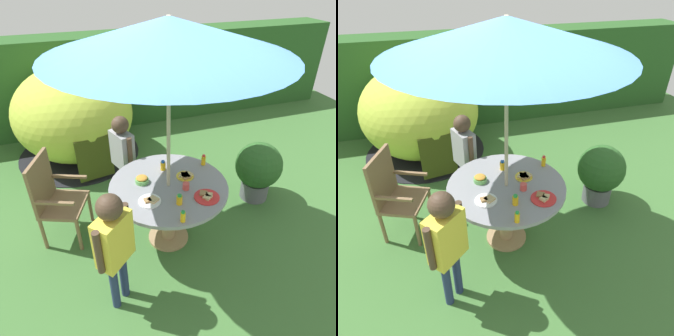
{
  "view_description": "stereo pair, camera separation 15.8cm",
  "coord_description": "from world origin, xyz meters",
  "views": [
    {
      "loc": [
        -0.85,
        -2.44,
        2.69
      ],
      "look_at": [
        0.0,
        0.03,
        0.95
      ],
      "focal_mm": 33.59,
      "sensor_mm": 36.0,
      "label": 1
    },
    {
      "loc": [
        -0.7,
        -2.49,
        2.69
      ],
      "look_at": [
        0.0,
        0.03,
        0.95
      ],
      "focal_mm": 33.59,
      "sensor_mm": 36.0,
      "label": 2
    }
  ],
  "objects": [
    {
      "name": "hedge_backdrop",
      "position": [
        0.0,
        3.34,
        0.81
      ],
      "size": [
        9.0,
        0.7,
        1.63
      ],
      "primitive_type": "cube",
      "color": "#285623",
      "rests_on": "ground_plane"
    },
    {
      "name": "plate_far_right",
      "position": [
        0.22,
        0.08,
        0.77
      ],
      "size": [
        0.19,
        0.19,
        0.03
      ],
      "color": "yellow",
      "rests_on": "garden_table"
    },
    {
      "name": "plate_front_edge",
      "position": [
        -0.25,
        -0.19,
        0.76
      ],
      "size": [
        0.22,
        0.22,
        0.03
      ],
      "color": "white",
      "rests_on": "garden_table"
    },
    {
      "name": "dome_tent",
      "position": [
        -0.76,
        2.27,
        0.7
      ],
      "size": [
        2.23,
        2.23,
        1.42
      ],
      "rotation": [
        0.0,
        0.0,
        0.18
      ],
      "color": "#B2C63F",
      "rests_on": "ground_plane"
    },
    {
      "name": "juice_bottle_center_front",
      "position": [
        0.5,
        0.24,
        0.81
      ],
      "size": [
        0.05,
        0.05,
        0.12
      ],
      "color": "yellow",
      "rests_on": "garden_table"
    },
    {
      "name": "cup_near",
      "position": [
        0.14,
        -0.12,
        0.79
      ],
      "size": [
        0.07,
        0.07,
        0.07
      ],
      "primitive_type": "cylinder",
      "color": "#E04C47",
      "rests_on": "garden_table"
    },
    {
      "name": "garden_table",
      "position": [
        0.0,
        0.0,
        0.6
      ],
      "size": [
        1.23,
        1.23,
        0.75
      ],
      "color": "tan",
      "rests_on": "ground_plane"
    },
    {
      "name": "plate_far_left",
      "position": [
        0.29,
        -0.31,
        0.76
      ],
      "size": [
        0.25,
        0.25,
        0.03
      ],
      "color": "red",
      "rests_on": "garden_table"
    },
    {
      "name": "juice_bottle_near_right",
      "position": [
        0.04,
        0.29,
        0.8
      ],
      "size": [
        0.06,
        0.06,
        0.11
      ],
      "color": "yellow",
      "rests_on": "garden_table"
    },
    {
      "name": "wooden_chair",
      "position": [
        -1.15,
        0.47,
        0.56
      ],
      "size": [
        0.59,
        0.63,
        1.02
      ],
      "rotation": [
        0.0,
        0.0,
        1.18
      ],
      "color": "brown",
      "rests_on": "ground_plane"
    },
    {
      "name": "child_in_yellow_shirt",
      "position": [
        -0.68,
        -0.61,
        0.8
      ],
      "size": [
        0.36,
        0.35,
        1.25
      ],
      "rotation": [
        0.0,
        0.0,
        0.73
      ],
      "color": "navy",
      "rests_on": "ground_plane"
    },
    {
      "name": "ground_plane",
      "position": [
        0.0,
        0.0,
        -0.01
      ],
      "size": [
        10.0,
        10.0,
        0.02
      ],
      "primitive_type": "cube",
      "color": "#3D6B33"
    },
    {
      "name": "patio_umbrella",
      "position": [
        0.0,
        0.0,
        2.19
      ],
      "size": [
        2.06,
        2.06,
        2.34
      ],
      "color": "#B7AD8C",
      "rests_on": "ground_plane"
    },
    {
      "name": "juice_bottle_center_back",
      "position": [
        -0.0,
        -0.31,
        0.8
      ],
      "size": [
        0.06,
        0.06,
        0.11
      ],
      "color": "yellow",
      "rests_on": "garden_table"
    },
    {
      "name": "child_in_grey_shirt",
      "position": [
        -0.3,
        0.84,
        0.77
      ],
      "size": [
        0.27,
        0.39,
        1.2
      ],
      "rotation": [
        0.0,
        0.0,
        -1.23
      ],
      "color": "#3F3F47",
      "rests_on": "ground_plane"
    },
    {
      "name": "snack_bowl",
      "position": [
        -0.24,
        0.13,
        0.79
      ],
      "size": [
        0.14,
        0.14,
        0.07
      ],
      "color": "#66B259",
      "rests_on": "garden_table"
    },
    {
      "name": "potted_plant",
      "position": [
        1.33,
        0.34,
        0.45
      ],
      "size": [
        0.59,
        0.59,
        0.8
      ],
      "color": "#595960",
      "rests_on": "ground_plane"
    },
    {
      "name": "juice_bottle_near_left",
      "position": [
        -0.06,
        -0.55,
        0.81
      ],
      "size": [
        0.05,
        0.05,
        0.12
      ],
      "color": "yellow",
      "rests_on": "garden_table"
    }
  ]
}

